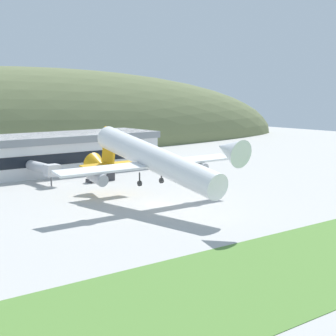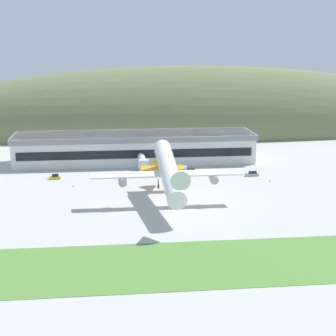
% 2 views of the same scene
% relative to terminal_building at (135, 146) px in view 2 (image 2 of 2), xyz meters
% --- Properties ---
extents(ground_plane, '(395.55, 395.55, 0.00)m').
position_rel_terminal_building_xyz_m(ground_plane, '(8.43, -54.60, -6.12)').
color(ground_plane, '#B7B5AF').
extents(grass_strip_foreground, '(356.00, 25.29, 0.08)m').
position_rel_terminal_building_xyz_m(grass_strip_foreground, '(8.43, -98.08, -6.08)').
color(grass_strip_foreground, '#568438').
rests_on(grass_strip_foreground, ground_plane).
extents(hill_backdrop, '(289.40, 63.68, 64.48)m').
position_rel_terminal_building_xyz_m(hill_backdrop, '(31.51, 65.23, -6.12)').
color(hill_backdrop, '#667047').
rests_on(hill_backdrop, ground_plane).
extents(terminal_building, '(88.54, 19.83, 10.81)m').
position_rel_terminal_building_xyz_m(terminal_building, '(0.00, 0.00, 0.00)').
color(terminal_building, silver).
rests_on(terminal_building, ground_plane).
extents(jetway_0, '(3.38, 13.60, 5.43)m').
position_rel_terminal_building_xyz_m(jetway_0, '(1.70, -16.94, -2.13)').
color(jetway_0, silver).
rests_on(jetway_0, ground_plane).
extents(cargo_airplane, '(41.96, 48.04, 13.24)m').
position_rel_terminal_building_xyz_m(cargo_airplane, '(6.07, -56.47, 3.55)').
color(cargo_airplane, white).
extents(service_car_0, '(4.42, 1.87, 1.67)m').
position_rel_terminal_building_xyz_m(service_car_0, '(37.86, -26.31, -5.43)').
color(service_car_0, '#999EA3').
rests_on(service_car_0, ground_plane).
extents(service_car_1, '(3.88, 1.87, 1.60)m').
position_rel_terminal_building_xyz_m(service_car_1, '(-27.57, -22.97, -5.46)').
color(service_car_1, gold).
rests_on(service_car_1, ground_plane).
extents(fuel_truck, '(7.71, 2.64, 3.23)m').
position_rel_terminal_building_xyz_m(fuel_truck, '(14.84, -22.29, -4.61)').
color(fuel_truck, '#333338').
rests_on(fuel_truck, ground_plane).
extents(traffic_cone_0, '(0.52, 0.52, 0.58)m').
position_rel_terminal_building_xyz_m(traffic_cone_0, '(41.62, -34.28, -5.84)').
color(traffic_cone_0, orange).
rests_on(traffic_cone_0, ground_plane).
extents(traffic_cone_1, '(0.52, 0.52, 0.58)m').
position_rel_terminal_building_xyz_m(traffic_cone_1, '(-21.14, -33.57, -5.84)').
color(traffic_cone_1, orange).
rests_on(traffic_cone_1, ground_plane).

